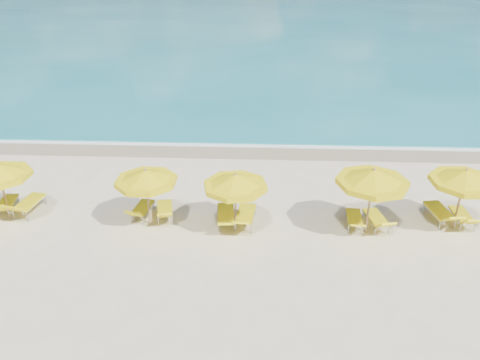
{
  "coord_description": "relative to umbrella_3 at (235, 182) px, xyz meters",
  "views": [
    {
      "loc": [
        0.75,
        -14.73,
        9.42
      ],
      "look_at": [
        0.0,
        1.5,
        1.2
      ],
      "focal_mm": 35.0,
      "sensor_mm": 36.0,
      "label": 1
    }
  ],
  "objects": [
    {
      "name": "lounger_1_right",
      "position": [
        -8.15,
        0.94,
        -1.75
      ],
      "size": [
        0.89,
        1.97,
        0.89
      ],
      "rotation": [
        0.0,
        0.0,
        -0.14
      ],
      "color": "#A5A8AD",
      "rests_on": "ground"
    },
    {
      "name": "wet_sand_band",
      "position": [
        0.09,
        7.64,
        -1.99
      ],
      "size": [
        120.0,
        2.6,
        0.01
      ],
      "primitive_type": "cube",
      "color": "tan",
      "rests_on": "ground"
    },
    {
      "name": "lounger_5_left",
      "position": [
        7.68,
        0.99,
        -1.75
      ],
      "size": [
        0.94,
        2.03,
        0.88
      ],
      "rotation": [
        0.0,
        0.0,
        0.16
      ],
      "color": "#A5A8AD",
      "rests_on": "ground"
    },
    {
      "name": "lounger_4_right",
      "position": [
        5.21,
        0.48,
        -1.78
      ],
      "size": [
        0.89,
        1.8,
        0.79
      ],
      "rotation": [
        0.0,
        0.0,
        0.19
      ],
      "color": "#A5A8AD",
      "rests_on": "ground"
    },
    {
      "name": "lounger_2_right",
      "position": [
        -2.75,
        0.77,
        -1.78
      ],
      "size": [
        0.9,
        1.79,
        0.77
      ],
      "rotation": [
        0.0,
        0.0,
        0.21
      ],
      "color": "#A5A8AD",
      "rests_on": "ground"
    },
    {
      "name": "ground_plane",
      "position": [
        0.09,
        0.24,
        -1.99
      ],
      "size": [
        120.0,
        120.0,
        0.0
      ],
      "primitive_type": "plane",
      "color": "beige"
    },
    {
      "name": "lounger_1_left",
      "position": [
        -9.03,
        0.94,
        -1.77
      ],
      "size": [
        0.87,
        1.77,
        0.84
      ],
      "rotation": [
        0.0,
        0.0,
        0.18
      ],
      "color": "#A5A8AD",
      "rests_on": "ground"
    },
    {
      "name": "lounger_3_right",
      "position": [
        0.35,
        0.46,
        -1.75
      ],
      "size": [
        0.84,
        2.03,
        0.8
      ],
      "rotation": [
        0.0,
        0.0,
        -0.1
      ],
      "color": "#A5A8AD",
      "rests_on": "ground"
    },
    {
      "name": "umbrella_2",
      "position": [
        -3.22,
        0.27,
        -0.03
      ],
      "size": [
        3.01,
        3.01,
        2.3
      ],
      "rotation": [
        0.0,
        0.0,
        -0.42
      ],
      "color": "#A87E54",
      "rests_on": "ground"
    },
    {
      "name": "umbrella_5",
      "position": [
        8.06,
        0.53,
        0.09
      ],
      "size": [
        3.09,
        3.09,
        2.44
      ],
      "rotation": [
        0.0,
        0.0,
        -0.35
      ],
      "color": "#A87E54",
      "rests_on": "ground"
    },
    {
      "name": "lounger_2_left",
      "position": [
        -3.65,
        0.81,
        -1.78
      ],
      "size": [
        0.8,
        1.72,
        0.79
      ],
      "rotation": [
        0.0,
        0.0,
        -0.15
      ],
      "color": "#A5A8AD",
      "rests_on": "ground"
    },
    {
      "name": "whitecap_far",
      "position": [
        8.09,
        24.24,
        -1.99
      ],
      "size": [
        18.0,
        0.3,
        0.05
      ],
      "primitive_type": "cube",
      "color": "white",
      "rests_on": "ground"
    },
    {
      "name": "lounger_4_left",
      "position": [
        4.4,
        0.48,
        -1.79
      ],
      "size": [
        0.66,
        1.72,
        0.69
      ],
      "rotation": [
        0.0,
        0.0,
        -0.07
      ],
      "color": "#A5A8AD",
      "rests_on": "ground"
    },
    {
      "name": "whitecap_near",
      "position": [
        -5.91,
        17.24,
        -1.99
      ],
      "size": [
        14.0,
        0.36,
        0.05
      ],
      "primitive_type": "cube",
      "color": "white",
      "rests_on": "ground"
    },
    {
      "name": "lounger_3_left",
      "position": [
        -0.39,
        0.48,
        -1.76
      ],
      "size": [
        0.81,
        2.02,
        0.74
      ],
      "rotation": [
        0.0,
        0.0,
        0.09
      ],
      "color": "#A5A8AD",
      "rests_on": "ground"
    },
    {
      "name": "lounger_5_right",
      "position": [
        8.46,
        0.84,
        -1.78
      ],
      "size": [
        0.61,
        1.7,
        0.78
      ],
      "rotation": [
        0.0,
        0.0,
        0.02
      ],
      "color": "#A5A8AD",
      "rests_on": "ground"
    },
    {
      "name": "umbrella_4",
      "position": [
        4.76,
        0.12,
        0.21
      ],
      "size": [
        2.8,
        2.8,
        2.58
      ],
      "rotation": [
        0.0,
        0.0,
        -0.1
      ],
      "color": "#A87E54",
      "rests_on": "ground"
    },
    {
      "name": "foam_line",
      "position": [
        0.09,
        8.44,
        -1.99
      ],
      "size": [
        120.0,
        1.2,
        0.03
      ],
      "primitive_type": "cube",
      "color": "white",
      "rests_on": "ground"
    },
    {
      "name": "ocean",
      "position": [
        0.09,
        48.24,
        -1.99
      ],
      "size": [
        120.0,
        80.0,
        0.3
      ],
      "primitive_type": "cube",
      "color": "#16777F",
      "rests_on": "ground"
    },
    {
      "name": "umbrella_3",
      "position": [
        0.0,
        0.0,
        0.0
      ],
      "size": [
        2.69,
        2.69,
        2.34
      ],
      "rotation": [
        0.0,
        0.0,
        -0.18
      ],
      "color": "#A87E54",
      "rests_on": "ground"
    }
  ]
}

